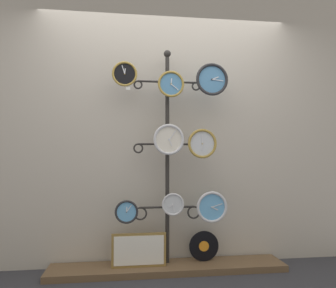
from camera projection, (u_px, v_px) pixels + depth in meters
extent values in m
plane|color=#333338|center=(174.00, 286.00, 2.70)|extent=(12.00, 12.00, 0.00)
cube|color=#BCB2A3|center=(165.00, 124.00, 3.31)|extent=(4.40, 0.04, 2.80)
cube|color=brown|center=(168.00, 268.00, 3.05)|extent=(2.20, 0.36, 0.06)
cylinder|color=#282623|center=(167.00, 268.00, 3.11)|extent=(0.34, 0.34, 0.02)
cylinder|color=#282623|center=(167.00, 161.00, 3.14)|extent=(0.04, 0.04, 2.01)
sphere|color=#282623|center=(167.00, 54.00, 3.18)|extent=(0.07, 0.07, 0.07)
cylinder|color=#282623|center=(153.00, 82.00, 3.15)|extent=(0.28, 0.02, 0.02)
torus|color=#282623|center=(138.00, 85.00, 3.13)|extent=(0.09, 0.02, 0.09)
cylinder|color=#282623|center=(182.00, 82.00, 3.19)|extent=(0.28, 0.02, 0.02)
torus|color=#282623|center=(196.00, 86.00, 3.20)|extent=(0.09, 0.02, 0.09)
cylinder|color=#282623|center=(153.00, 144.00, 3.13)|extent=(0.28, 0.02, 0.02)
torus|color=#282623|center=(138.00, 148.00, 3.11)|extent=(0.10, 0.02, 0.10)
cylinder|color=#282623|center=(182.00, 144.00, 3.17)|extent=(0.28, 0.02, 0.02)
torus|color=#282623|center=(196.00, 148.00, 3.18)|extent=(0.10, 0.02, 0.10)
cylinder|color=#282623|center=(154.00, 207.00, 3.11)|extent=(0.26, 0.02, 0.02)
torus|color=#282623|center=(140.00, 214.00, 3.09)|extent=(0.13, 0.02, 0.13)
cylinder|color=#282623|center=(181.00, 207.00, 3.15)|extent=(0.26, 0.02, 0.02)
torus|color=#282623|center=(194.00, 212.00, 3.16)|extent=(0.13, 0.02, 0.13)
cylinder|color=black|center=(125.00, 74.00, 3.03)|extent=(0.21, 0.02, 0.21)
torus|color=#A58438|center=(125.00, 74.00, 3.01)|extent=(0.23, 0.02, 0.23)
cylinder|color=#A58438|center=(125.00, 74.00, 3.01)|extent=(0.01, 0.01, 0.01)
cube|color=silver|center=(125.00, 71.00, 3.01)|extent=(0.01, 0.00, 0.05)
cube|color=silver|center=(123.00, 69.00, 3.01)|extent=(0.03, 0.00, 0.08)
cylinder|color=#4C84B2|center=(171.00, 84.00, 3.08)|extent=(0.23, 0.02, 0.23)
torus|color=#A58438|center=(171.00, 84.00, 3.07)|extent=(0.25, 0.02, 0.25)
cylinder|color=#A58438|center=(171.00, 84.00, 3.07)|extent=(0.01, 0.01, 0.01)
cube|color=silver|center=(171.00, 81.00, 3.07)|extent=(0.01, 0.00, 0.06)
cube|color=silver|center=(175.00, 87.00, 3.07)|extent=(0.07, 0.00, 0.06)
cylinder|color=#4C84B2|center=(212.00, 80.00, 3.12)|extent=(0.28, 0.02, 0.28)
torus|color=#262628|center=(212.00, 79.00, 3.11)|extent=(0.31, 0.03, 0.31)
cylinder|color=#262628|center=(212.00, 79.00, 3.11)|extent=(0.02, 0.01, 0.02)
cube|color=silver|center=(215.00, 78.00, 3.11)|extent=(0.07, 0.00, 0.03)
cube|color=silver|center=(218.00, 80.00, 3.11)|extent=(0.11, 0.00, 0.02)
cylinder|color=silver|center=(169.00, 140.00, 3.06)|extent=(0.26, 0.02, 0.26)
torus|color=silver|center=(169.00, 139.00, 3.04)|extent=(0.29, 0.03, 0.29)
cylinder|color=silver|center=(169.00, 139.00, 3.04)|extent=(0.02, 0.01, 0.02)
cube|color=silver|center=(171.00, 143.00, 3.04)|extent=(0.03, 0.00, 0.06)
cube|color=silver|center=(173.00, 135.00, 3.05)|extent=(0.07, 0.00, 0.09)
cylinder|color=silver|center=(202.00, 144.00, 3.10)|extent=(0.25, 0.02, 0.25)
torus|color=#A58438|center=(202.00, 144.00, 3.08)|extent=(0.28, 0.03, 0.28)
cylinder|color=#A58438|center=(202.00, 144.00, 3.08)|extent=(0.02, 0.01, 0.02)
cube|color=silver|center=(202.00, 147.00, 3.08)|extent=(0.02, 0.00, 0.06)
cube|color=silver|center=(202.00, 138.00, 3.08)|extent=(0.01, 0.00, 0.10)
cylinder|color=#60A8DB|center=(127.00, 212.00, 2.99)|extent=(0.19, 0.02, 0.19)
torus|color=#262628|center=(127.00, 212.00, 2.97)|extent=(0.21, 0.02, 0.21)
cylinder|color=#262628|center=(127.00, 212.00, 2.97)|extent=(0.01, 0.01, 0.01)
cube|color=silver|center=(127.00, 209.00, 2.97)|extent=(0.01, 0.00, 0.05)
cube|color=silver|center=(129.00, 209.00, 2.97)|extent=(0.05, 0.00, 0.07)
cylinder|color=silver|center=(173.00, 204.00, 3.05)|extent=(0.19, 0.02, 0.19)
torus|color=silver|center=(173.00, 204.00, 3.04)|extent=(0.21, 0.02, 0.21)
cylinder|color=silver|center=(173.00, 204.00, 3.04)|extent=(0.01, 0.01, 0.01)
cube|color=silver|center=(171.00, 206.00, 3.04)|extent=(0.04, 0.00, 0.03)
cube|color=silver|center=(174.00, 208.00, 3.04)|extent=(0.02, 0.00, 0.07)
cylinder|color=#60A8DB|center=(212.00, 207.00, 3.08)|extent=(0.27, 0.02, 0.27)
torus|color=silver|center=(212.00, 207.00, 3.06)|extent=(0.30, 0.03, 0.30)
cylinder|color=silver|center=(212.00, 207.00, 3.06)|extent=(0.02, 0.01, 0.02)
cube|color=silver|center=(215.00, 209.00, 3.06)|extent=(0.06, 0.00, 0.04)
cube|color=silver|center=(217.00, 205.00, 3.07)|extent=(0.10, 0.00, 0.04)
cylinder|color=black|center=(204.00, 246.00, 3.15)|extent=(0.29, 0.01, 0.29)
cylinder|color=orange|center=(204.00, 246.00, 3.14)|extent=(0.10, 0.00, 0.10)
cube|color=olive|center=(139.00, 250.00, 2.99)|extent=(0.50, 0.02, 0.31)
cube|color=white|center=(139.00, 250.00, 2.97)|extent=(0.45, 0.00, 0.26)
cube|color=white|center=(128.00, 88.00, 3.02)|extent=(0.04, 0.00, 0.03)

